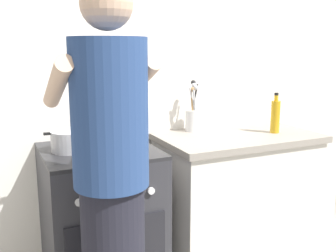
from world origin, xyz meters
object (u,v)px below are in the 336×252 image
Objects in this scene: oil_bottle at (275,116)px; person at (112,194)px; mixing_bowl at (124,139)px; pot at (71,141)px; utensil_crock at (193,117)px; stove_range at (102,226)px.

oil_bottle is 1.35m from person.
oil_bottle reaches higher than mixing_bowl.
oil_bottle is at bearing -3.87° from pot.
person reaches higher than utensil_crock.
pot is at bearing 94.13° from person.
mixing_bowl is at bearing 66.84° from person.
person reaches higher than mixing_bowl.
person is (-0.10, -0.57, 0.41)m from stove_range.
oil_bottle is (1.00, -0.04, 0.06)m from mixing_bowl.
stove_range is at bearing 177.13° from oil_bottle.
oil_bottle reaches higher than stove_range.
mixing_bowl is 1.01m from oil_bottle.
utensil_crock reaches higher than stove_range.
pot is 0.16× the size of person.
stove_range is at bearing 80.33° from person.
mixing_bowl is 0.83× the size of utensil_crock.
stove_range is at bearing -163.40° from utensil_crock.
stove_range is 0.53m from pot.
oil_bottle is at bearing 22.39° from person.
mixing_bowl is 0.61m from person.
person reaches higher than stove_range.
oil_bottle is at bearing -2.43° from mixing_bowl.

